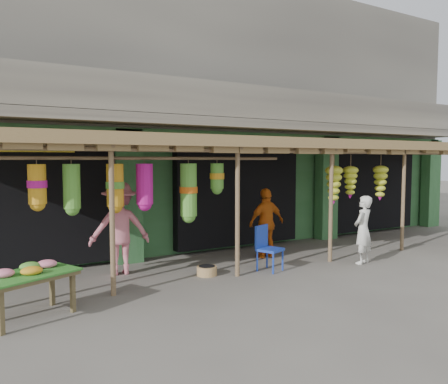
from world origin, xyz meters
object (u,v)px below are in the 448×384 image
blue_chair (266,245)px  person_shopper (120,228)px  flower_table (28,275)px  person_vendor (266,223)px  person_front (363,230)px

blue_chair → person_shopper: size_ratio=0.50×
flower_table → blue_chair: blue_chair is taller
flower_table → person_vendor: size_ratio=0.92×
flower_table → person_shopper: bearing=19.6°
person_vendor → person_shopper: bearing=-6.3°
blue_chair → person_vendor: 1.27m
person_front → person_shopper: 5.31m
blue_chair → person_vendor: size_ratio=0.57×
person_vendor → person_front: bearing=131.2°
blue_chair → person_front: size_ratio=0.62×
blue_chair → person_vendor: bearing=31.9°
person_front → flower_table: bearing=-19.1°
flower_table → person_front: person_front is taller
person_front → person_shopper: bearing=-39.2°
flower_table → blue_chair: bearing=-17.4°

